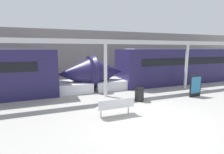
% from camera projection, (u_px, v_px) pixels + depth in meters
% --- Properties ---
extents(ground_plane, '(60.00, 60.00, 0.00)m').
position_uv_depth(ground_plane, '(148.00, 118.00, 8.06)').
color(ground_plane, '#9E9B96').
extents(station_wall, '(56.00, 0.20, 5.00)m').
position_uv_depth(station_wall, '(88.00, 55.00, 18.04)').
color(station_wall, gray).
rests_on(station_wall, ground_plane).
extents(train_left, '(16.79, 2.93, 3.20)m').
position_uv_depth(train_left, '(176.00, 66.00, 16.46)').
color(train_left, '#231E4C').
rests_on(train_left, ground_plane).
extents(bench_near, '(1.79, 0.45, 0.86)m').
position_uv_depth(bench_near, '(116.00, 106.00, 8.21)').
color(bench_near, silver).
rests_on(bench_near, ground_plane).
extents(trash_bin, '(0.57, 0.57, 0.82)m').
position_uv_depth(trash_bin, '(139.00, 94.00, 10.64)').
color(trash_bin, black).
rests_on(trash_bin, ground_plane).
extents(poster_board, '(0.91, 0.07, 1.45)m').
position_uv_depth(poster_board, '(195.00, 86.00, 11.51)').
color(poster_board, black).
rests_on(poster_board, ground_plane).
extents(support_column_near, '(0.23, 0.23, 3.46)m').
position_uv_depth(support_column_near, '(106.00, 71.00, 11.46)').
color(support_column_near, silver).
rests_on(support_column_near, ground_plane).
extents(support_column_far, '(0.23, 0.23, 3.46)m').
position_uv_depth(support_column_far, '(186.00, 67.00, 13.95)').
color(support_column_far, silver).
rests_on(support_column_far, ground_plane).
extents(canopy_beam, '(28.00, 0.60, 0.28)m').
position_uv_depth(canopy_beam, '(105.00, 42.00, 11.16)').
color(canopy_beam, '#B7B7BC').
rests_on(canopy_beam, support_column_near).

